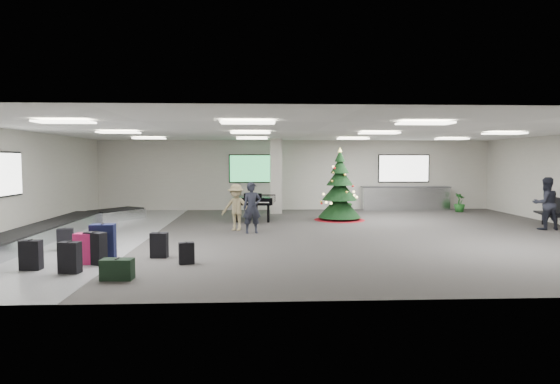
{
  "coord_description": "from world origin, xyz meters",
  "views": [
    {
      "loc": [
        -1.78,
        -14.48,
        2.32
      ],
      "look_at": [
        -1.05,
        1.0,
        1.24
      ],
      "focal_mm": 30.0,
      "sensor_mm": 36.0,
      "label": 1
    }
  ],
  "objects_px": {
    "baggage_carousel": "(59,229)",
    "traveler_b": "(236,207)",
    "bench": "(553,210)",
    "potted_plant_right": "(460,202)",
    "traveler_bench": "(546,204)",
    "grand_piano": "(255,200)",
    "potted_plant_left": "(349,202)",
    "christmas_tree": "(340,195)",
    "pink_suitcase": "(85,249)",
    "traveler_a": "(252,208)",
    "service_counter": "(405,198)"
  },
  "relations": [
    {
      "from": "baggage_carousel",
      "to": "traveler_b",
      "type": "xyz_separation_m",
      "value": [
        5.35,
        0.84,
        0.55
      ]
    },
    {
      "from": "bench",
      "to": "potted_plant_right",
      "type": "xyz_separation_m",
      "value": [
        -1.19,
        4.7,
        -0.16
      ]
    },
    {
      "from": "baggage_carousel",
      "to": "traveler_bench",
      "type": "height_order",
      "value": "traveler_bench"
    },
    {
      "from": "grand_piano",
      "to": "potted_plant_left",
      "type": "distance_m",
      "value": 4.98
    },
    {
      "from": "christmas_tree",
      "to": "potted_plant_left",
      "type": "bearing_deg",
      "value": 71.84
    },
    {
      "from": "baggage_carousel",
      "to": "pink_suitcase",
      "type": "distance_m",
      "value": 4.55
    },
    {
      "from": "pink_suitcase",
      "to": "traveler_b",
      "type": "xyz_separation_m",
      "value": [
        3.12,
        4.81,
        0.41
      ]
    },
    {
      "from": "grand_piano",
      "to": "traveler_bench",
      "type": "height_order",
      "value": "traveler_bench"
    },
    {
      "from": "traveler_a",
      "to": "potted_plant_left",
      "type": "bearing_deg",
      "value": 42.97
    },
    {
      "from": "service_counter",
      "to": "bench",
      "type": "distance_m",
      "value": 6.57
    },
    {
      "from": "baggage_carousel",
      "to": "christmas_tree",
      "type": "height_order",
      "value": "christmas_tree"
    },
    {
      "from": "traveler_b",
      "to": "potted_plant_right",
      "type": "xyz_separation_m",
      "value": [
        9.62,
        4.92,
        -0.34
      ]
    },
    {
      "from": "grand_piano",
      "to": "traveler_bench",
      "type": "bearing_deg",
      "value": -10.79
    },
    {
      "from": "pink_suitcase",
      "to": "traveler_bench",
      "type": "relative_size",
      "value": 0.41
    },
    {
      "from": "christmas_tree",
      "to": "traveler_a",
      "type": "distance_m",
      "value": 4.52
    },
    {
      "from": "bench",
      "to": "traveler_a",
      "type": "bearing_deg",
      "value": -161.14
    },
    {
      "from": "potted_plant_right",
      "to": "potted_plant_left",
      "type": "bearing_deg",
      "value": 176.32
    },
    {
      "from": "christmas_tree",
      "to": "traveler_b",
      "type": "distance_m",
      "value": 4.57
    },
    {
      "from": "grand_piano",
      "to": "potted_plant_left",
      "type": "bearing_deg",
      "value": 38.83
    },
    {
      "from": "baggage_carousel",
      "to": "potted_plant_right",
      "type": "xyz_separation_m",
      "value": [
        14.97,
        5.77,
        0.21
      ]
    },
    {
      "from": "christmas_tree",
      "to": "traveler_bench",
      "type": "bearing_deg",
      "value": -23.81
    },
    {
      "from": "pink_suitcase",
      "to": "grand_piano",
      "type": "distance_m",
      "value": 8.23
    },
    {
      "from": "traveler_a",
      "to": "traveler_bench",
      "type": "distance_m",
      "value": 9.67
    },
    {
      "from": "baggage_carousel",
      "to": "potted_plant_left",
      "type": "xyz_separation_m",
      "value": [
        10.1,
        6.08,
        0.21
      ]
    },
    {
      "from": "traveler_b",
      "to": "traveler_bench",
      "type": "relative_size",
      "value": 0.87
    },
    {
      "from": "traveler_b",
      "to": "traveler_bench",
      "type": "bearing_deg",
      "value": 15.46
    },
    {
      "from": "service_counter",
      "to": "grand_piano",
      "type": "distance_m",
      "value": 7.69
    },
    {
      "from": "grand_piano",
      "to": "potted_plant_right",
      "type": "xyz_separation_m",
      "value": [
        9.04,
        2.39,
        -0.35
      ]
    },
    {
      "from": "christmas_tree",
      "to": "grand_piano",
      "type": "bearing_deg",
      "value": 178.89
    },
    {
      "from": "traveler_a",
      "to": "bench",
      "type": "bearing_deg",
      "value": -6.58
    },
    {
      "from": "service_counter",
      "to": "traveler_bench",
      "type": "height_order",
      "value": "traveler_bench"
    },
    {
      "from": "service_counter",
      "to": "grand_piano",
      "type": "height_order",
      "value": "same"
    },
    {
      "from": "christmas_tree",
      "to": "potted_plant_right",
      "type": "relative_size",
      "value": 3.31
    },
    {
      "from": "service_counter",
      "to": "traveler_bench",
      "type": "xyz_separation_m",
      "value": [
        2.7,
        -6.22,
        0.32
      ]
    },
    {
      "from": "bench",
      "to": "potted_plant_right",
      "type": "relative_size",
      "value": 2.02
    },
    {
      "from": "traveler_a",
      "to": "pink_suitcase",
      "type": "bearing_deg",
      "value": -141.99
    },
    {
      "from": "bench",
      "to": "traveler_bench",
      "type": "bearing_deg",
      "value": -123.75
    },
    {
      "from": "pink_suitcase",
      "to": "baggage_carousel",
      "type": "bearing_deg",
      "value": 125.85
    },
    {
      "from": "traveler_b",
      "to": "potted_plant_left",
      "type": "bearing_deg",
      "value": 65.14
    },
    {
      "from": "bench",
      "to": "traveler_bench",
      "type": "height_order",
      "value": "traveler_bench"
    },
    {
      "from": "baggage_carousel",
      "to": "service_counter",
      "type": "xyz_separation_m",
      "value": [
        12.84,
        6.73,
        0.33
      ]
    },
    {
      "from": "bench",
      "to": "traveler_a",
      "type": "relative_size",
      "value": 1.06
    },
    {
      "from": "bench",
      "to": "potted_plant_left",
      "type": "height_order",
      "value": "bench"
    },
    {
      "from": "traveler_b",
      "to": "potted_plant_right",
      "type": "height_order",
      "value": "traveler_b"
    },
    {
      "from": "service_counter",
      "to": "traveler_a",
      "type": "relative_size",
      "value": 2.52
    },
    {
      "from": "potted_plant_right",
      "to": "traveler_b",
      "type": "bearing_deg",
      "value": -152.9
    },
    {
      "from": "traveler_bench",
      "to": "potted_plant_left",
      "type": "distance_m",
      "value": 7.8
    },
    {
      "from": "grand_piano",
      "to": "traveler_bench",
      "type": "relative_size",
      "value": 1.17
    },
    {
      "from": "traveler_a",
      "to": "potted_plant_left",
      "type": "distance_m",
      "value": 7.21
    },
    {
      "from": "traveler_a",
      "to": "traveler_bench",
      "type": "height_order",
      "value": "traveler_bench"
    }
  ]
}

